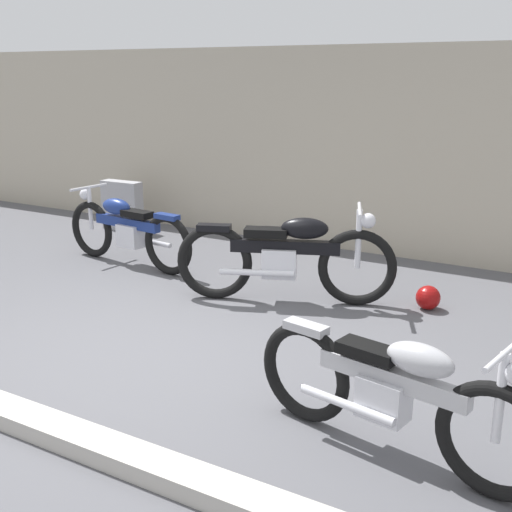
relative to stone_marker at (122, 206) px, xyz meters
name	(u,v)px	position (x,y,z in m)	size (l,w,h in m)	color
ground_plane	(142,353)	(3.10, -3.31, -0.37)	(40.00, 40.00, 0.00)	#56565B
building_wall	(337,149)	(3.10, 0.76, 0.94)	(18.00, 0.30, 2.61)	#B2A893
curb_strip	(16,416)	(3.10, -4.61, -0.31)	(18.00, 0.24, 0.12)	#B7B2A8
stone_marker	(122,206)	(0.00, 0.00, 0.00)	(0.64, 0.20, 0.73)	#9E9EA3
helmet	(428,298)	(4.89, -1.07, -0.25)	(0.24, 0.24, 0.24)	maroon
motorcycle_black	(287,256)	(3.57, -1.58, 0.12)	(2.11, 1.04, 1.01)	black
motorcycle_silver	(393,392)	(5.38, -3.71, 0.06)	(1.95, 0.62, 0.88)	black
motorcycle_blue	(127,230)	(1.28, -1.37, 0.07)	(2.04, 0.57, 0.91)	black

